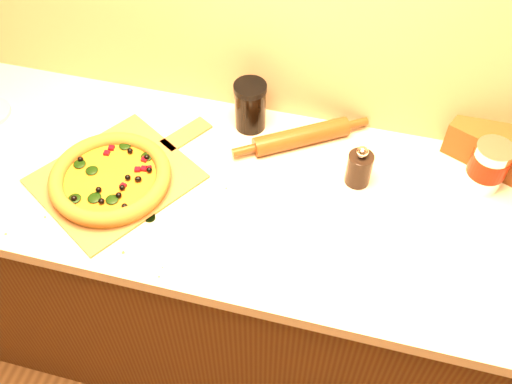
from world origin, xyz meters
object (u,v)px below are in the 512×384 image
pizza (110,178)px  dark_jar (250,106)px  pepper_grinder (359,168)px  rolling_pin (301,137)px  pizza_peel (120,176)px  coffee_canister (488,165)px

pizza → dark_jar: bearing=46.8°
pepper_grinder → dark_jar: 0.36m
rolling_pin → pepper_grinder: bearing=-29.9°
pizza_peel → pizza: (-0.01, -0.03, 0.02)m
pizza → rolling_pin: bearing=31.6°
pepper_grinder → dark_jar: size_ratio=0.84×
pepper_grinder → coffee_canister: bearing=13.3°
dark_jar → rolling_pin: bearing=-12.8°
coffee_canister → dark_jar: (-0.66, 0.06, 0.01)m
pizza → coffee_canister: bearing=15.1°
rolling_pin → coffee_canister: size_ratio=2.62×
pepper_grinder → dark_jar: dark_jar is taller
rolling_pin → coffee_canister: coffee_canister is taller
pepper_grinder → rolling_pin: size_ratio=0.36×
pizza_peel → rolling_pin: (0.45, 0.25, 0.02)m
pizza → dark_jar: 0.44m
coffee_canister → dark_jar: bearing=174.8°
pizza_peel → dark_jar: size_ratio=3.61×
pizza → coffee_canister: size_ratio=2.38×
pizza_peel → pizza: pizza is taller
pizza → dark_jar: dark_jar is taller
pizza → pepper_grinder: 0.66m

